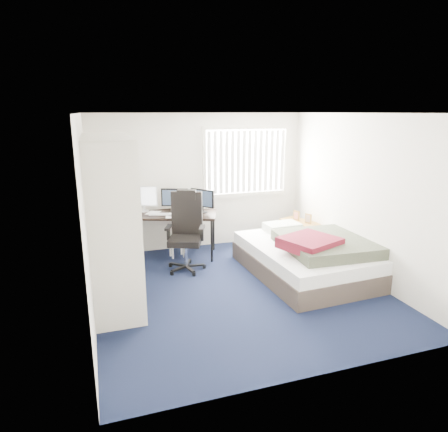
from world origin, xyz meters
TOP-DOWN VIEW (x-y plane):
  - ground at (0.00, 0.00)m, footprint 4.20×4.20m
  - room_shell at (0.00, 0.00)m, footprint 4.20×4.20m
  - window_assembly at (0.90, 2.04)m, footprint 1.72×0.09m
  - closet at (-1.67, 0.27)m, footprint 0.64×1.84m
  - desk at (-0.62, 1.75)m, footprint 1.74×1.23m
  - office_chair at (-0.52, 1.06)m, footprint 0.79×0.79m
  - footstool at (-0.57, 1.62)m, footprint 0.30×0.24m
  - nightstand at (1.75, 1.36)m, footprint 0.62×0.85m
  - bed at (1.27, 0.19)m, footprint 1.77×2.30m
  - pine_box at (-1.65, -0.03)m, footprint 0.48×0.41m

SIDE VIEW (x-z plane):
  - ground at x=0.00m, z-range 0.00..0.00m
  - pine_box at x=-1.65m, z-range 0.00..0.31m
  - footstool at x=-0.57m, z-range 0.06..0.29m
  - bed at x=1.27m, z-range -0.06..0.66m
  - nightstand at x=1.75m, z-range 0.11..0.81m
  - office_chair at x=-0.52m, z-range -0.15..1.14m
  - desk at x=-0.62m, z-range 0.18..1.43m
  - closet at x=-1.67m, z-range 0.24..2.46m
  - room_shell at x=0.00m, z-range -0.59..3.61m
  - window_assembly at x=0.90m, z-range 0.94..2.26m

